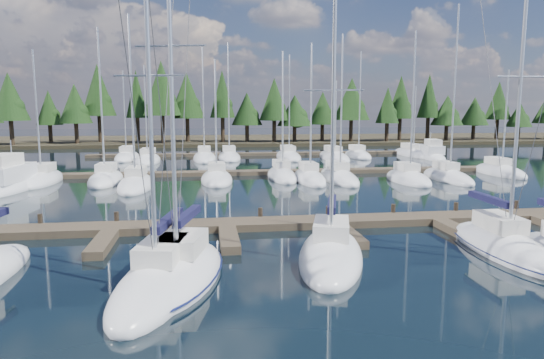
{
  "coord_description": "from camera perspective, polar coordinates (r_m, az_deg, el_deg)",
  "views": [
    {
      "loc": [
        -7.09,
        -8.1,
        6.52
      ],
      "look_at": [
        -2.9,
        22.0,
        2.09
      ],
      "focal_mm": 32.0,
      "sensor_mm": 36.0,
      "label": 1
    }
  ],
  "objects": [
    {
      "name": "ground",
      "position": [
        39.3,
        2.58,
        -1.27
      ],
      "size": [
        260.0,
        260.0,
        0.0
      ],
      "primitive_type": "plane",
      "color": "black",
      "rests_on": "ground"
    },
    {
      "name": "far_shore",
      "position": [
        98.55,
        -3.8,
        4.65
      ],
      "size": [
        220.0,
        30.0,
        0.6
      ],
      "primitive_type": "cube",
      "color": "#322B1B",
      "rests_on": "ground"
    },
    {
      "name": "main_dock",
      "position": [
        27.17,
        7.46,
        -5.23
      ],
      "size": [
        44.0,
        6.13,
        0.9
      ],
      "color": "#4A3E2E",
      "rests_on": "ground"
    },
    {
      "name": "back_docks",
      "position": [
        58.46,
        -0.91,
        2.08
      ],
      "size": [
        50.0,
        21.8,
        0.4
      ],
      "color": "#4A3E2E",
      "rests_on": "ground"
    },
    {
      "name": "front_sailboat_1",
      "position": [
        19.28,
        -10.76,
        -10.67
      ],
      "size": [
        4.66,
        8.29,
        15.85
      ],
      "color": "white",
      "rests_on": "ground"
    },
    {
      "name": "front_sailboat_2",
      "position": [
        18.55,
        -13.05,
        -11.55
      ],
      "size": [
        4.18,
        8.63,
        13.87
      ],
      "color": "white",
      "rests_on": "ground"
    },
    {
      "name": "front_sailboat_3",
      "position": [
        21.38,
        6.93,
        -8.72
      ],
      "size": [
        4.8,
        8.4,
        13.22
      ],
      "color": "white",
      "rests_on": "ground"
    },
    {
      "name": "front_sailboat_4",
      "position": [
        24.72,
        25.51,
        -7.11
      ],
      "size": [
        2.68,
        8.34,
        14.33
      ],
      "color": "white",
      "rests_on": "ground"
    },
    {
      "name": "back_sailboat_rows",
      "position": [
        54.2,
        -0.05,
        1.66
      ],
      "size": [
        46.23,
        33.31,
        16.42
      ],
      "color": "white",
      "rests_on": "ground"
    },
    {
      "name": "motor_yacht_left",
      "position": [
        44.46,
        -28.71,
        -0.48
      ],
      "size": [
        4.51,
        10.1,
        4.88
      ],
      "color": "white",
      "rests_on": "ground"
    },
    {
      "name": "motor_yacht_right",
      "position": [
        67.96,
        18.27,
        2.76
      ],
      "size": [
        4.2,
        8.78,
        4.21
      ],
      "color": "white",
      "rests_on": "ground"
    },
    {
      "name": "tree_line",
      "position": [
        88.41,
        -5.33,
        9.01
      ],
      "size": [
        187.93,
        11.75,
        14.19
      ],
      "color": "black",
      "rests_on": "far_shore"
    }
  ]
}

